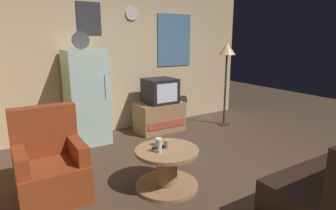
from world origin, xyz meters
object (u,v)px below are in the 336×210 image
tv_stand (159,117)px  coffee_table (167,168)px  wine_glass (159,146)px  remote_control (159,148)px  armchair (50,166)px  standing_lamp (227,55)px  crt_tv (160,91)px  mug_ceramic_tan (167,144)px  mug_ceramic_white (159,142)px  fridge (86,97)px

tv_stand → coffee_table: (-0.95, -1.81, -0.03)m
wine_glass → remote_control: bearing=63.3°
wine_glass → armchair: (-1.03, 0.54, -0.20)m
standing_lamp → crt_tv: bearing=164.7°
crt_tv → wine_glass: size_ratio=3.60×
wine_glass → remote_control: wine_glass is taller
standing_lamp → coffee_table: (-2.23, -1.46, -1.13)m
crt_tv → mug_ceramic_tan: (-0.94, -1.77, -0.24)m
mug_ceramic_white → remote_control: bearing=-119.3°
coffee_table → mug_ceramic_white: (-0.02, 0.14, 0.28)m
fridge → armchair: 1.70m
crt_tv → standing_lamp: size_ratio=0.34×
fridge → crt_tv: (1.30, -0.12, -0.01)m
mug_ceramic_tan → remote_control: size_ratio=0.60×
standing_lamp → tv_stand: bearing=164.8°
wine_glass → fridge: bearing=96.0°
fridge → tv_stand: (1.28, -0.12, -0.49)m
coffee_table → mug_ceramic_tan: size_ratio=8.00×
tv_stand → armchair: armchair is taller
mug_ceramic_white → mug_ceramic_tan: (0.06, -0.10, 0.00)m
remote_control → armchair: size_ratio=0.16×
crt_tv → armchair: size_ratio=0.56×
crt_tv → wine_glass: 2.16m
mug_ceramic_white → coffee_table: bearing=-80.9°
crt_tv → mug_ceramic_tan: 2.02m
standing_lamp → coffee_table: standing_lamp is taller
coffee_table → mug_ceramic_tan: bearing=52.7°
coffee_table → remote_control: remote_control is taller
tv_stand → armchair: size_ratio=0.87×
standing_lamp → wine_glass: (-2.35, -1.50, -0.82)m
wine_glass → mug_ceramic_white: size_ratio=1.67×
mug_ceramic_tan → tv_stand: bearing=62.5°
mug_ceramic_tan → wine_glass: bearing=-152.1°
coffee_table → crt_tv: bearing=61.7°
fridge → wine_glass: bearing=-84.0°
standing_lamp → mug_ceramic_tan: standing_lamp is taller
remote_control → tv_stand: bearing=71.0°
mug_ceramic_white → wine_glass: bearing=-117.8°
fridge → wine_glass: 1.99m
tv_stand → mug_ceramic_white: mug_ceramic_white is taller
fridge → mug_ceramic_tan: (0.36, -1.88, -0.25)m
standing_lamp → remote_control: standing_lamp is taller
crt_tv → mug_ceramic_white: 1.95m
crt_tv → standing_lamp: (1.26, -0.35, 0.61)m
crt_tv → remote_control: (-1.04, -1.74, -0.27)m
wine_glass → standing_lamp: bearing=32.6°
fridge → tv_stand: bearing=-5.2°
standing_lamp → remote_control: size_ratio=10.60×
armchair → wine_glass: bearing=-27.8°
tv_stand → mug_ceramic_tan: 2.01m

